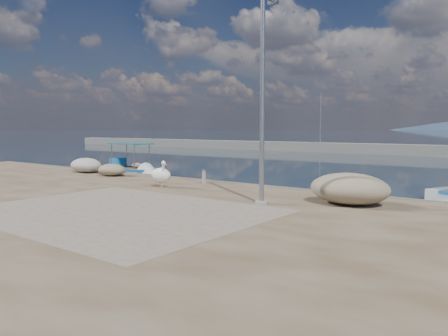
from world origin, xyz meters
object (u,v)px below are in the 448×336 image
lamp_post (263,107)px  boat_left (130,172)px  bollard_near (204,176)px  pelican (161,175)px

lamp_post → boat_left: bearing=155.8°
boat_left → bollard_near: boat_left is taller
pelican → bollard_near: 2.18m
boat_left → bollard_near: bearing=-20.8°
pelican → lamp_post: size_ratio=0.18×
boat_left → lamp_post: (14.18, -6.37, 3.61)m
lamp_post → bollard_near: 6.44m
boat_left → bollard_near: size_ratio=7.45×
boat_left → pelican: boat_left is taller
lamp_post → bollard_near: lamp_post is taller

